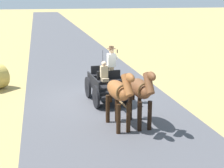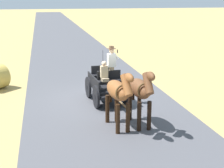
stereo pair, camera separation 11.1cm
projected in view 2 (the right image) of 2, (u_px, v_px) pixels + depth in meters
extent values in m
plane|color=tan|center=(99.00, 99.00, 14.90)|extent=(200.00, 200.00, 0.00)
cube|color=#4C4C51|center=(99.00, 99.00, 14.90)|extent=(6.56, 160.00, 0.01)
cube|color=black|center=(106.00, 87.00, 14.49)|extent=(1.35, 2.28, 0.12)
cube|color=black|center=(119.00, 80.00, 14.57)|extent=(0.20, 2.09, 0.44)
cube|color=black|center=(94.00, 81.00, 14.26)|extent=(0.20, 2.09, 0.44)
cube|color=black|center=(114.00, 97.00, 13.38)|extent=(1.09, 0.31, 0.08)
cube|color=black|center=(100.00, 84.00, 15.64)|extent=(0.73, 0.25, 0.06)
cube|color=black|center=(110.00, 82.00, 13.83)|extent=(1.04, 0.43, 0.14)
cube|color=black|center=(109.00, 76.00, 13.93)|extent=(1.02, 0.15, 0.44)
cube|color=black|center=(103.00, 76.00, 14.84)|extent=(1.04, 0.43, 0.14)
cube|color=black|center=(102.00, 70.00, 14.95)|extent=(1.02, 0.15, 0.44)
cylinder|color=black|center=(126.00, 94.00, 13.99)|extent=(0.17, 0.96, 0.96)
cylinder|color=black|center=(126.00, 94.00, 13.99)|extent=(0.13, 0.22, 0.21)
cylinder|color=black|center=(96.00, 97.00, 13.64)|extent=(0.17, 0.96, 0.96)
cylinder|color=black|center=(96.00, 97.00, 13.64)|extent=(0.13, 0.22, 0.21)
cylinder|color=black|center=(115.00, 85.00, 15.42)|extent=(0.17, 0.96, 0.96)
cylinder|color=black|center=(115.00, 85.00, 15.42)|extent=(0.13, 0.22, 0.21)
cylinder|color=black|center=(88.00, 87.00, 15.07)|extent=(0.17, 0.96, 0.96)
cylinder|color=black|center=(88.00, 87.00, 15.07)|extent=(0.13, 0.22, 0.21)
cylinder|color=brown|center=(121.00, 103.00, 12.46)|extent=(0.21, 2.00, 0.07)
cylinder|color=black|center=(103.00, 66.00, 13.56)|extent=(0.02, 0.02, 1.30)
cylinder|color=#998466|center=(112.00, 77.00, 14.09)|extent=(0.22, 0.22, 0.90)
cube|color=silver|center=(112.00, 60.00, 13.89)|extent=(0.35, 0.24, 0.56)
sphere|color=beige|center=(112.00, 51.00, 13.79)|extent=(0.22, 0.22, 0.22)
cylinder|color=#473323|center=(112.00, 48.00, 13.76)|extent=(0.36, 0.36, 0.01)
cylinder|color=#473323|center=(112.00, 47.00, 13.75)|extent=(0.20, 0.20, 0.10)
cylinder|color=silver|center=(116.00, 56.00, 13.86)|extent=(0.27, 0.10, 0.32)
cube|color=black|center=(117.00, 51.00, 13.80)|extent=(0.02, 0.07, 0.14)
cube|color=#998466|center=(105.00, 80.00, 13.61)|extent=(0.30, 0.34, 0.14)
cube|color=tan|center=(104.00, 72.00, 13.64)|extent=(0.31, 0.22, 0.48)
sphere|color=beige|center=(104.00, 63.00, 13.55)|extent=(0.20, 0.20, 0.20)
ellipsoid|color=brown|center=(140.00, 88.00, 11.63)|extent=(0.60, 1.58, 0.64)
cylinder|color=black|center=(149.00, 116.00, 11.38)|extent=(0.15, 0.15, 1.05)
cylinder|color=black|center=(139.00, 117.00, 11.30)|extent=(0.15, 0.15, 1.05)
cylinder|color=black|center=(139.00, 106.00, 12.41)|extent=(0.15, 0.15, 1.05)
cylinder|color=black|center=(130.00, 106.00, 12.32)|extent=(0.15, 0.15, 1.05)
cylinder|color=brown|center=(148.00, 84.00, 10.74)|extent=(0.28, 0.66, 0.73)
ellipsoid|color=brown|center=(151.00, 76.00, 10.45)|extent=(0.24, 0.55, 0.28)
cube|color=black|center=(148.00, 82.00, 10.75)|extent=(0.07, 0.50, 0.56)
cylinder|color=black|center=(133.00, 91.00, 12.40)|extent=(0.11, 0.11, 0.70)
torus|color=brown|center=(145.00, 90.00, 11.10)|extent=(0.55, 0.09, 0.55)
ellipsoid|color=brown|center=(117.00, 90.00, 11.41)|extent=(0.75, 1.62, 0.64)
cylinder|color=black|center=(128.00, 118.00, 11.19)|extent=(0.15, 0.15, 1.05)
cylinder|color=black|center=(118.00, 119.00, 11.07)|extent=(0.15, 0.15, 1.05)
cylinder|color=black|center=(117.00, 108.00, 12.18)|extent=(0.15, 0.15, 1.05)
cylinder|color=black|center=(107.00, 109.00, 12.07)|extent=(0.15, 0.15, 1.05)
cylinder|color=brown|center=(127.00, 85.00, 10.54)|extent=(0.34, 0.68, 0.73)
ellipsoid|color=brown|center=(129.00, 78.00, 10.26)|extent=(0.29, 0.56, 0.28)
cube|color=black|center=(126.00, 84.00, 10.55)|extent=(0.12, 0.51, 0.56)
cylinder|color=black|center=(110.00, 93.00, 12.16)|extent=(0.11, 0.11, 0.70)
torus|color=brown|center=(123.00, 92.00, 10.89)|extent=(0.55, 0.14, 0.55)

